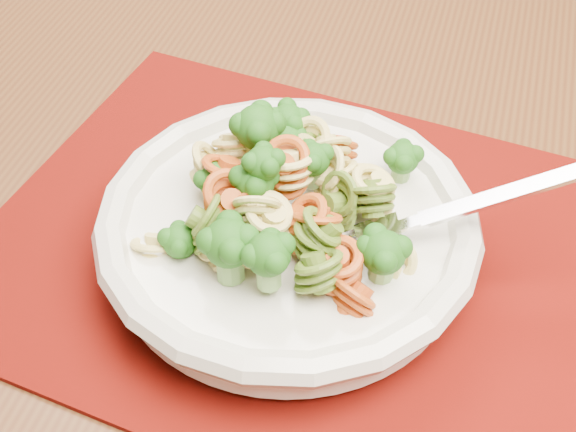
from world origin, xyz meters
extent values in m
cube|color=#4D2E15|center=(-0.13, 0.06, 0.75)|extent=(1.48, 1.24, 0.04)
cube|color=#4D2E15|center=(-0.52, 0.60, 0.36)|extent=(0.09, 0.09, 0.73)
cube|color=#550703|center=(-0.16, 0.00, 0.77)|extent=(0.50, 0.47, 0.00)
cylinder|color=beige|center=(-0.17, -0.01, 0.78)|extent=(0.10, 0.10, 0.01)
cylinder|color=beige|center=(-0.17, -0.01, 0.79)|extent=(0.21, 0.21, 0.03)
torus|color=beige|center=(-0.17, -0.01, 0.81)|extent=(0.23, 0.23, 0.02)
camera|label=1|loc=(-0.20, -0.35, 1.15)|focal=50.00mm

